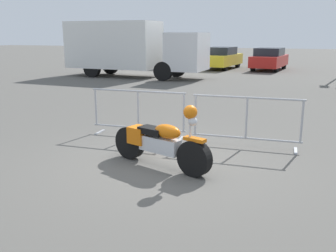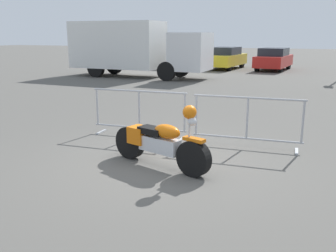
# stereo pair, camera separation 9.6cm
# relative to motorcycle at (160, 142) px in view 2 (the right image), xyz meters

# --- Properties ---
(ground_plane) EXTENTS (120.00, 120.00, 0.00)m
(ground_plane) POSITION_rel_motorcycle_xyz_m (0.01, 0.22, -0.45)
(ground_plane) COLOR #54514C
(motorcycle) EXTENTS (2.05, 0.81, 1.19)m
(motorcycle) POSITION_rel_motorcycle_xyz_m (0.00, 0.00, 0.00)
(motorcycle) COLOR black
(motorcycle) RESTS_ON ground
(crowd_barrier_near) EXTENTS (2.25, 0.55, 1.07)m
(crowd_barrier_near) POSITION_rel_motorcycle_xyz_m (-1.22, 1.71, 0.10)
(crowd_barrier_near) COLOR #9EA0A5
(crowd_barrier_near) RESTS_ON ground
(crowd_barrier_far) EXTENTS (2.25, 0.55, 1.07)m
(crowd_barrier_far) POSITION_rel_motorcycle_xyz_m (1.22, 1.71, 0.10)
(crowd_barrier_far) COLOR #9EA0A5
(crowd_barrier_far) RESTS_ON ground
(box_truck) EXTENTS (7.76, 2.45, 2.98)m
(box_truck) POSITION_rel_motorcycle_xyz_m (-7.05, 12.81, 1.18)
(box_truck) COLOR white
(box_truck) RESTS_ON ground
(parked_car_tan) EXTENTS (2.21, 4.54, 1.49)m
(parked_car_tan) POSITION_rel_motorcycle_xyz_m (-9.71, 19.55, 0.30)
(parked_car_tan) COLOR tan
(parked_car_tan) RESTS_ON ground
(parked_car_silver) EXTENTS (2.25, 4.62, 1.51)m
(parked_car_silver) POSITION_rel_motorcycle_xyz_m (-6.55, 19.54, 0.31)
(parked_car_silver) COLOR #B7BABF
(parked_car_silver) RESTS_ON ground
(parked_car_yellow) EXTENTS (2.18, 4.47, 1.47)m
(parked_car_yellow) POSITION_rel_motorcycle_xyz_m (-3.40, 19.50, 0.29)
(parked_car_yellow) COLOR yellow
(parked_car_yellow) RESTS_ON ground
(parked_car_red) EXTENTS (2.14, 4.39, 1.44)m
(parked_car_red) POSITION_rel_motorcycle_xyz_m (-0.24, 19.69, 0.28)
(parked_car_red) COLOR #B21E19
(parked_car_red) RESTS_ON ground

